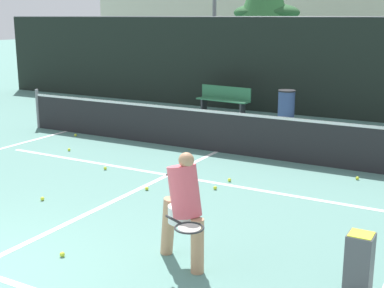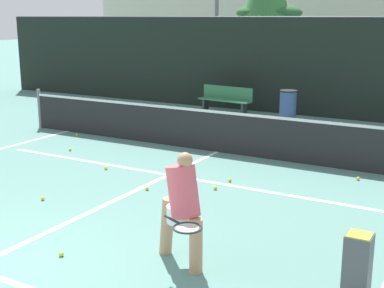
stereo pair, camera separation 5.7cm
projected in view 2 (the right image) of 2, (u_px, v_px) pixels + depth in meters
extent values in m
cube|color=white|center=(168.00, 175.00, 10.38)|extent=(8.25, 0.10, 0.01)
cube|color=white|center=(131.00, 193.00, 9.34)|extent=(0.10, 6.65, 0.01)
cylinder|color=slate|center=(40.00, 108.00, 14.67)|extent=(0.09, 0.09, 1.07)
cube|color=#232326|center=(218.00, 131.00, 12.04)|extent=(11.00, 0.02, 0.95)
cube|color=white|center=(218.00, 112.00, 11.93)|extent=(11.00, 0.03, 0.06)
cube|color=black|center=(298.00, 67.00, 16.36)|extent=(24.00, 0.06, 2.96)
cylinder|color=slate|center=(300.00, 17.00, 16.01)|extent=(24.00, 0.04, 0.04)
cylinder|color=tan|center=(196.00, 246.00, 6.37)|extent=(0.16, 0.16, 0.68)
cylinder|color=tan|center=(167.00, 226.00, 6.84)|extent=(0.30, 0.25, 0.79)
cylinder|color=white|center=(180.00, 214.00, 6.54)|extent=(0.34, 0.34, 0.21)
cylinder|color=#E55966|center=(183.00, 191.00, 6.42)|extent=(0.47, 0.41, 0.71)
sphere|color=tan|center=(185.00, 160.00, 6.30)|extent=(0.19, 0.19, 0.19)
cylinder|color=#262628|center=(172.00, 220.00, 6.23)|extent=(0.29, 0.15, 0.03)
torus|color=#262628|center=(188.00, 228.00, 5.98)|extent=(0.45, 0.45, 0.02)
cylinder|color=beige|center=(188.00, 228.00, 5.98)|extent=(0.34, 0.34, 0.01)
sphere|color=#D1E033|center=(43.00, 198.00, 8.96)|extent=(0.07, 0.07, 0.07)
sphere|color=#D1E033|center=(61.00, 254.00, 6.86)|extent=(0.07, 0.07, 0.07)
sphere|color=#D1E033|center=(106.00, 168.00, 10.73)|extent=(0.07, 0.07, 0.07)
sphere|color=#D1E033|center=(147.00, 188.00, 9.47)|extent=(0.07, 0.07, 0.07)
sphere|color=#D1E033|center=(215.00, 188.00, 9.50)|extent=(0.07, 0.07, 0.07)
sphere|color=#D1E033|center=(195.00, 196.00, 9.09)|extent=(0.07, 0.07, 0.07)
sphere|color=#D1E033|center=(70.00, 149.00, 12.23)|extent=(0.07, 0.07, 0.07)
sphere|color=#D1E033|center=(358.00, 178.00, 10.05)|extent=(0.07, 0.07, 0.07)
sphere|color=#D1E033|center=(230.00, 180.00, 9.96)|extent=(0.07, 0.07, 0.07)
sphere|color=#D1E033|center=(77.00, 135.00, 13.72)|extent=(0.07, 0.07, 0.07)
cube|color=#4C4C51|center=(357.00, 265.00, 5.87)|extent=(0.28, 0.28, 0.70)
cube|color=#D1E033|center=(360.00, 237.00, 5.79)|extent=(0.25, 0.25, 0.06)
cube|color=#33724C|center=(224.00, 100.00, 16.70)|extent=(1.83, 0.57, 0.04)
cube|color=#33724C|center=(228.00, 93.00, 16.79)|extent=(1.79, 0.25, 0.42)
cube|color=#333338|center=(206.00, 105.00, 17.17)|extent=(0.06, 0.32, 0.44)
cube|color=#333338|center=(244.00, 110.00, 16.34)|extent=(0.06, 0.32, 0.44)
cylinder|color=#384C7F|center=(288.00, 107.00, 15.45)|extent=(0.48, 0.48, 0.89)
cylinder|color=black|center=(289.00, 91.00, 15.34)|extent=(0.50, 0.50, 0.04)
cube|color=black|center=(249.00, 86.00, 20.26)|extent=(1.74, 4.08, 0.84)
cube|color=#1E2328|center=(247.00, 68.00, 19.93)|extent=(1.46, 2.45, 0.56)
cylinder|color=black|center=(281.00, 87.00, 21.02)|extent=(0.18, 0.60, 0.60)
cylinder|color=black|center=(255.00, 95.00, 18.81)|extent=(0.18, 0.60, 0.60)
cylinder|color=brown|center=(265.00, 53.00, 24.94)|extent=(0.28, 0.28, 2.66)
cylinder|color=brown|center=(268.00, 50.00, 25.46)|extent=(0.28, 0.28, 2.81)
ellipsoid|color=#28562D|center=(269.00, 13.00, 25.04)|extent=(3.09, 3.09, 0.90)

